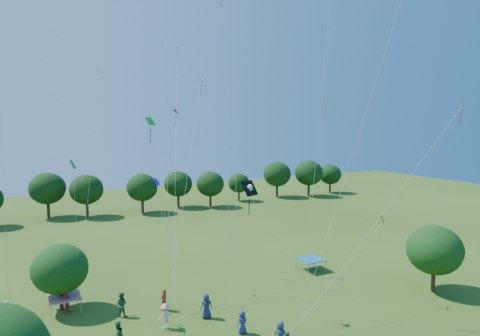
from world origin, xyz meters
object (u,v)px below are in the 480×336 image
red_high_kite (226,26)px  near_tree_east (435,250)px  pirate_kite (251,190)px  tent_red_stripe (65,297)px  tent_blue (311,259)px  near_tree_north (60,269)px

red_high_kite → near_tree_east: bearing=-16.3°
near_tree_east → pirate_kite: 16.80m
tent_red_stripe → red_high_kite: bearing=-27.3°
near_tree_east → tent_blue: size_ratio=2.52×
tent_blue → red_high_kite: (-10.81, -4.01, 19.62)m
near_tree_north → near_tree_east: 29.56m
tent_blue → red_high_kite: red_high_kite is taller
tent_red_stripe → pirate_kite: size_ratio=0.26×
tent_red_stripe → pirate_kite: pirate_kite is taller
pirate_kite → tent_red_stripe: bearing=149.9°
near_tree_north → near_tree_east: size_ratio=0.90×
near_tree_north → near_tree_east: bearing=-21.2°
near_tree_east → red_high_kite: size_ratio=0.22×
near_tree_east → tent_red_stripe: bearing=159.2°
near_tree_north → red_high_kite: red_high_kite is taller
near_tree_north → tent_red_stripe: bearing=-56.1°
near_tree_north → tent_blue: (21.73, -1.82, -2.11)m
near_tree_north → tent_blue: bearing=-4.8°
pirate_kite → near_tree_east: bearing=-12.7°
near_tree_east → tent_red_stripe: size_ratio=2.52×
red_high_kite → near_tree_north: bearing=151.9°
tent_blue → red_high_kite: size_ratio=0.09×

